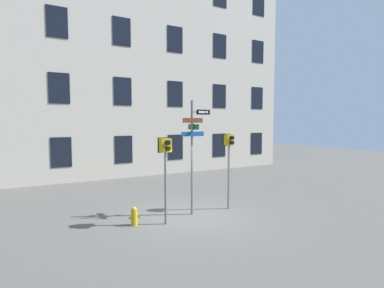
{
  "coord_description": "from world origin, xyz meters",
  "views": [
    {
      "loc": [
        -5.04,
        -9.1,
        3.35
      ],
      "look_at": [
        0.14,
        0.23,
        2.56
      ],
      "focal_mm": 28.0,
      "sensor_mm": 36.0,
      "label": 1
    }
  ],
  "objects": [
    {
      "name": "street_sign_pole",
      "position": [
        0.19,
        0.22,
        2.44
      ],
      "size": [
        1.19,
        0.76,
        4.12
      ],
      "color": "slate",
      "rests_on": "ground_plane"
    },
    {
      "name": "ground_plane",
      "position": [
        0.0,
        0.0,
        0.0
      ],
      "size": [
        60.0,
        60.0,
        0.0
      ],
      "primitive_type": "plane",
      "color": "#595651"
    },
    {
      "name": "pedestrian_signal_left",
      "position": [
        -1.13,
        -0.27,
        2.27
      ],
      "size": [
        0.41,
        0.4,
        2.85
      ],
      "color": "slate",
      "rests_on": "ground_plane"
    },
    {
      "name": "building_facade",
      "position": [
        -0.0,
        8.7,
        6.86
      ],
      "size": [
        24.0,
        0.64,
        13.73
      ],
      "color": "beige",
      "rests_on": "ground_plane"
    },
    {
      "name": "pedestrian_signal_right",
      "position": [
        1.71,
        0.15,
        2.27
      ],
      "size": [
        0.37,
        0.4,
        2.9
      ],
      "color": "slate",
      "rests_on": "ground_plane"
    },
    {
      "name": "fire_hydrant",
      "position": [
        -2.07,
        0.12,
        0.29
      ],
      "size": [
        0.38,
        0.22,
        0.61
      ],
      "color": "gold",
      "rests_on": "ground_plane"
    }
  ]
}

